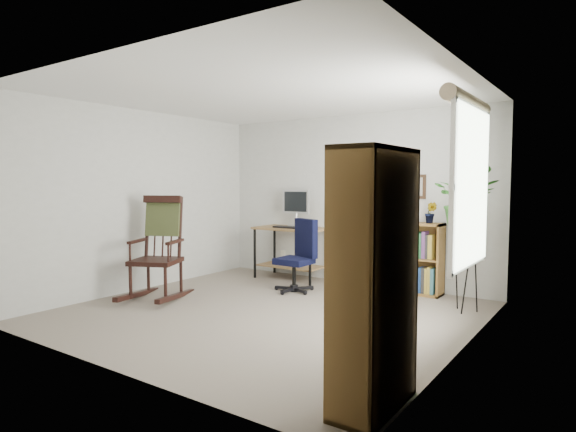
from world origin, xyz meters
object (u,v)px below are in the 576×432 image
Objects in this scene: office_chair at (294,255)px; tall_bookshelf at (374,280)px; low_bookshelf at (408,257)px; rocking_chair at (156,247)px; desk at (291,253)px.

tall_bookshelf is (2.25, -2.43, 0.34)m from office_chair.
low_bookshelf is 3.41m from tall_bookshelf.
tall_bookshelf reaches higher than rocking_chair.
desk is 2.11m from rocking_chair.
tall_bookshelf is at bearing -48.45° from desk.
desk is 0.83× the size of rocking_chair.
desk is 1.16× the size of low_bookshelf.
rocking_chair is 1.40× the size of low_bookshelf.
office_chair is 0.59× the size of tall_bookshelf.
office_chair is 0.75× the size of rocking_chair.
desk is 4.19m from tall_bookshelf.
tall_bookshelf is at bearing -73.01° from low_bookshelf.
rocking_chair reaches higher than office_chair.
office_chair is 1.77m from rocking_chair.
tall_bookshelf is (2.76, -3.12, 0.44)m from desk.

